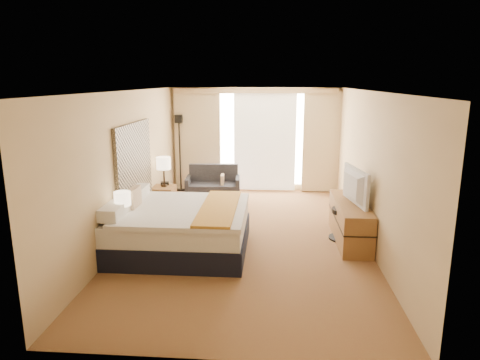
# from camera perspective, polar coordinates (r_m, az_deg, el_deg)

# --- Properties ---
(floor) EXTENTS (4.20, 7.00, 0.02)m
(floor) POSITION_cam_1_polar(r_m,az_deg,el_deg) (7.81, 0.83, -7.65)
(floor) COLOR #4F1816
(floor) RESTS_ON ground
(ceiling) EXTENTS (4.20, 7.00, 0.02)m
(ceiling) POSITION_cam_1_polar(r_m,az_deg,el_deg) (7.30, 0.90, 11.80)
(ceiling) COLOR silver
(ceiling) RESTS_ON wall_back
(wall_back) EXTENTS (4.20, 0.02, 2.60)m
(wall_back) POSITION_cam_1_polar(r_m,az_deg,el_deg) (10.89, 2.01, 5.38)
(wall_back) COLOR tan
(wall_back) RESTS_ON ground
(wall_front) EXTENTS (4.20, 0.02, 2.60)m
(wall_front) POSITION_cam_1_polar(r_m,az_deg,el_deg) (4.08, -2.21, -7.99)
(wall_front) COLOR tan
(wall_front) RESTS_ON ground
(wall_left) EXTENTS (0.02, 7.00, 2.60)m
(wall_left) POSITION_cam_1_polar(r_m,az_deg,el_deg) (7.85, -14.62, 1.92)
(wall_left) COLOR tan
(wall_left) RESTS_ON ground
(wall_right) EXTENTS (0.02, 7.00, 2.60)m
(wall_right) POSITION_cam_1_polar(r_m,az_deg,el_deg) (7.61, 16.85, 1.43)
(wall_right) COLOR tan
(wall_right) RESTS_ON ground
(headboard) EXTENTS (0.06, 1.85, 1.50)m
(headboard) POSITION_cam_1_polar(r_m,az_deg,el_deg) (8.03, -13.89, 2.06)
(headboard) COLOR black
(headboard) RESTS_ON wall_left
(nightstand_left) EXTENTS (0.45, 0.52, 0.55)m
(nightstand_left) POSITION_cam_1_polar(r_m,az_deg,el_deg) (7.10, -15.10, -7.90)
(nightstand_left) COLOR olive
(nightstand_left) RESTS_ON floor
(nightstand_right) EXTENTS (0.45, 0.52, 0.55)m
(nightstand_right) POSITION_cam_1_polar(r_m,az_deg,el_deg) (9.37, -10.10, -2.50)
(nightstand_right) COLOR olive
(nightstand_right) RESTS_ON floor
(media_dresser) EXTENTS (0.50, 1.80, 0.70)m
(media_dresser) POSITION_cam_1_polar(r_m,az_deg,el_deg) (7.80, 14.44, -5.37)
(media_dresser) COLOR olive
(media_dresser) RESTS_ON floor
(window) EXTENTS (2.30, 0.02, 2.30)m
(window) POSITION_cam_1_polar(r_m,az_deg,el_deg) (10.85, 3.32, 5.45)
(window) COLOR silver
(window) RESTS_ON wall_back
(curtains) EXTENTS (4.12, 0.19, 2.56)m
(curtains) POSITION_cam_1_polar(r_m,az_deg,el_deg) (10.77, 1.97, 5.87)
(curtains) COLOR beige
(curtains) RESTS_ON floor
(bed) EXTENTS (2.17, 1.99, 1.06)m
(bed) POSITION_cam_1_polar(r_m,az_deg,el_deg) (7.21, -7.99, -6.30)
(bed) COLOR black
(bed) RESTS_ON floor
(loveseat) EXTENTS (1.32, 0.77, 0.80)m
(loveseat) POSITION_cam_1_polar(r_m,az_deg,el_deg) (10.26, -3.57, -1.03)
(loveseat) COLOR maroon
(loveseat) RESTS_ON floor
(floor_lamp) EXTENTS (0.24, 0.24, 1.94)m
(floor_lamp) POSITION_cam_1_polar(r_m,az_deg,el_deg) (10.93, -8.09, 5.65)
(floor_lamp) COLOR black
(floor_lamp) RESTS_ON floor
(desk_chair) EXTENTS (0.54, 0.54, 1.10)m
(desk_chair) POSITION_cam_1_polar(r_m,az_deg,el_deg) (7.81, 14.27, -4.24)
(desk_chair) COLOR black
(desk_chair) RESTS_ON floor
(lamp_left) EXTENTS (0.26, 0.26, 0.54)m
(lamp_left) POSITION_cam_1_polar(r_m,az_deg,el_deg) (6.90, -15.41, -2.50)
(lamp_left) COLOR black
(lamp_left) RESTS_ON nightstand_left
(lamp_right) EXTENTS (0.30, 0.30, 0.64)m
(lamp_right) POSITION_cam_1_polar(r_m,az_deg,el_deg) (9.21, -10.16, 2.14)
(lamp_right) COLOR black
(lamp_right) RESTS_ON nightstand_right
(tissue_box) EXTENTS (0.14, 0.14, 0.12)m
(tissue_box) POSITION_cam_1_polar(r_m,az_deg,el_deg) (7.04, -14.68, -5.18)
(tissue_box) COLOR #95BCE6
(tissue_box) RESTS_ON nightstand_left
(telephone) EXTENTS (0.20, 0.17, 0.07)m
(telephone) POSITION_cam_1_polar(r_m,az_deg,el_deg) (9.44, -10.00, -0.44)
(telephone) COLOR black
(telephone) RESTS_ON nightstand_right
(television) EXTENTS (0.33, 1.08, 0.62)m
(television) POSITION_cam_1_polar(r_m,az_deg,el_deg) (7.57, 14.41, -0.75)
(television) COLOR black
(television) RESTS_ON media_dresser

